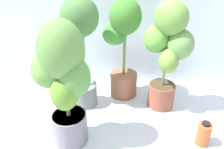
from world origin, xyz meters
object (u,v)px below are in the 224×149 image
at_px(potted_plant_back_center, 123,44).
at_px(potted_plant_back_left, 79,40).
at_px(potted_plant_back_right, 167,50).
at_px(nutrient_bottle, 204,134).
at_px(potted_plant_front_left, 63,78).

bearing_deg(potted_plant_back_center, potted_plant_back_left, -150.87).
height_order(potted_plant_back_center, potted_plant_back_right, potted_plant_back_right).
distance_m(potted_plant_back_right, potted_plant_back_left, 0.68).
bearing_deg(potted_plant_back_left, potted_plant_back_center, 29.13).
height_order(potted_plant_back_left, nutrient_bottle, potted_plant_back_left).
relative_size(potted_plant_back_center, potted_plant_back_left, 0.96).
bearing_deg(nutrient_bottle, potted_plant_front_left, -177.00).
distance_m(potted_plant_back_right, potted_plant_front_left, 0.82).
relative_size(potted_plant_back_center, potted_plant_front_left, 1.01).
xyz_separation_m(potted_plant_back_right, potted_plant_front_left, (-0.68, -0.46, -0.02)).
distance_m(potted_plant_back_left, potted_plant_front_left, 0.45).
distance_m(potted_plant_back_right, nutrient_bottle, 0.65).
bearing_deg(potted_plant_back_center, nutrient_bottle, -44.60).
bearing_deg(nutrient_bottle, potted_plant_back_center, 135.40).
height_order(potted_plant_back_left, potted_plant_front_left, potted_plant_back_left).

